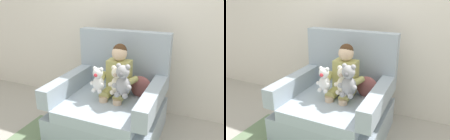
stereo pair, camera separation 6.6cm
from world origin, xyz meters
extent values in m
plane|color=#ADA89E|center=(0.00, 0.00, 0.00)|extent=(8.00, 8.00, 0.00)
cube|color=silver|center=(0.00, 0.80, 1.30)|extent=(6.00, 0.10, 2.60)
cube|color=#9EADBC|center=(0.00, 0.00, 0.17)|extent=(1.12, 1.03, 0.34)
cube|color=#A6B6C6|center=(0.00, -0.07, 0.40)|extent=(0.84, 0.89, 0.12)
cube|color=#9EADBC|center=(0.00, 0.44, 0.80)|extent=(1.12, 0.14, 0.68)
cube|color=#9EADBC|center=(-0.49, -0.07, 0.57)|extent=(0.14, 0.89, 0.21)
cube|color=#9EADBC|center=(0.49, -0.07, 0.57)|extent=(0.14, 0.89, 0.21)
cube|color=tan|center=(0.06, 0.16, 0.69)|extent=(0.26, 0.16, 0.34)
sphere|color=beige|center=(0.06, 0.16, 0.94)|extent=(0.17, 0.17, 0.17)
sphere|color=#472D19|center=(0.06, 0.17, 0.97)|extent=(0.16, 0.16, 0.16)
cylinder|color=tan|center=(-0.02, 0.03, 0.52)|extent=(0.11, 0.26, 0.11)
cylinder|color=beige|center=(-0.02, -0.10, 0.37)|extent=(0.09, 0.09, 0.30)
cylinder|color=tan|center=(0.14, 0.03, 0.52)|extent=(0.11, 0.26, 0.11)
cylinder|color=beige|center=(0.14, -0.10, 0.37)|extent=(0.09, 0.09, 0.30)
cylinder|color=tan|center=(-0.10, 0.04, 0.67)|extent=(0.13, 0.27, 0.07)
cylinder|color=tan|center=(0.22, 0.04, 0.67)|extent=(0.13, 0.27, 0.07)
ellipsoid|color=white|center=(-0.08, -0.10, 0.66)|extent=(0.13, 0.11, 0.16)
sphere|color=white|center=(-0.08, -0.11, 0.78)|extent=(0.11, 0.11, 0.11)
sphere|color=#DB333D|center=(-0.08, -0.15, 0.77)|extent=(0.04, 0.04, 0.04)
sphere|color=white|center=(-0.12, -0.10, 0.82)|extent=(0.04, 0.04, 0.04)
sphere|color=white|center=(-0.14, -0.13, 0.66)|extent=(0.04, 0.04, 0.04)
sphere|color=white|center=(-0.11, -0.14, 0.60)|extent=(0.05, 0.05, 0.05)
sphere|color=white|center=(-0.04, -0.10, 0.82)|extent=(0.04, 0.04, 0.04)
sphere|color=white|center=(-0.02, -0.13, 0.66)|extent=(0.04, 0.04, 0.04)
sphere|color=white|center=(-0.05, -0.14, 0.60)|extent=(0.05, 0.05, 0.05)
ellipsoid|color=silver|center=(0.12, -0.06, 0.66)|extent=(0.14, 0.12, 0.18)
sphere|color=silver|center=(0.12, -0.08, 0.80)|extent=(0.12, 0.12, 0.12)
sphere|color=tan|center=(0.12, -0.13, 0.79)|extent=(0.04, 0.04, 0.04)
sphere|color=silver|center=(0.08, -0.07, 0.85)|extent=(0.05, 0.05, 0.05)
sphere|color=silver|center=(0.06, -0.10, 0.67)|extent=(0.05, 0.05, 0.05)
sphere|color=silver|center=(0.08, -0.12, 0.60)|extent=(0.05, 0.05, 0.05)
sphere|color=silver|center=(0.16, -0.07, 0.85)|extent=(0.05, 0.05, 0.05)
sphere|color=silver|center=(0.19, -0.10, 0.67)|extent=(0.05, 0.05, 0.05)
sphere|color=silver|center=(0.16, -0.12, 0.60)|extent=(0.05, 0.05, 0.05)
ellipsoid|color=#9E9EA3|center=(0.19, -0.09, 0.68)|extent=(0.16, 0.13, 0.21)
sphere|color=#9E9EA3|center=(0.19, -0.11, 0.83)|extent=(0.13, 0.13, 0.13)
sphere|color=slate|center=(0.19, -0.17, 0.82)|extent=(0.05, 0.05, 0.05)
sphere|color=#9E9EA3|center=(0.15, -0.10, 0.89)|extent=(0.05, 0.05, 0.05)
sphere|color=#9E9EA3|center=(0.12, -0.13, 0.69)|extent=(0.05, 0.05, 0.05)
sphere|color=#9E9EA3|center=(0.15, -0.15, 0.60)|extent=(0.06, 0.06, 0.06)
sphere|color=#9E9EA3|center=(0.24, -0.10, 0.89)|extent=(0.05, 0.05, 0.05)
sphere|color=#9E9EA3|center=(0.27, -0.13, 0.69)|extent=(0.05, 0.05, 0.05)
sphere|color=#9E9EA3|center=(0.24, -0.15, 0.60)|extent=(0.06, 0.06, 0.06)
ellipsoid|color=#8C4C4C|center=(0.30, 0.19, 0.56)|extent=(0.27, 0.16, 0.26)
camera|label=1|loc=(0.90, -2.03, 1.57)|focal=35.71mm
camera|label=2|loc=(0.96, -2.00, 1.57)|focal=35.71mm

